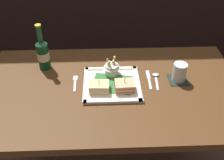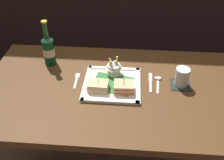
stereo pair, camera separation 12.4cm
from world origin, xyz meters
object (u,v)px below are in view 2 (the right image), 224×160
at_px(beer_bottle, 49,49).
at_px(knife, 150,81).
at_px(dining_table, 112,110).
at_px(fork, 77,80).
at_px(water_glass, 182,78).
at_px(spoon, 158,80).
at_px(sandwich_half_right, 124,87).
at_px(fries_cup, 113,68).
at_px(square_plate, 112,84).
at_px(sandwich_half_left, 98,86).

height_order(beer_bottle, knife, beer_bottle).
height_order(dining_table, beer_bottle, beer_bottle).
xyz_separation_m(dining_table, fork, (-0.19, 0.05, 0.16)).
bearing_deg(dining_table, water_glass, 7.75).
bearing_deg(beer_bottle, spoon, -11.31).
distance_m(sandwich_half_right, water_glass, 0.29).
height_order(fries_cup, spoon, fries_cup).
bearing_deg(square_plate, sandwich_half_right, -38.30).
bearing_deg(fork, square_plate, -9.32).
distance_m(dining_table, fries_cup, 0.23).
relative_size(sandwich_half_left, fork, 0.76).
xyz_separation_m(sandwich_half_right, water_glass, (0.28, 0.08, 0.01)).
relative_size(square_plate, sandwich_half_right, 2.89).
bearing_deg(sandwich_half_left, knife, 20.16).
height_order(water_glass, knife, water_glass).
bearing_deg(square_plate, beer_bottle, 154.40).
bearing_deg(dining_table, knife, 18.05).
bearing_deg(water_glass, fries_cup, 170.97).
xyz_separation_m(beer_bottle, fork, (0.17, -0.14, -0.09)).
distance_m(dining_table, knife, 0.26).
xyz_separation_m(water_glass, spoon, (-0.11, 0.02, -0.04)).
relative_size(fries_cup, spoon, 0.72).
height_order(water_glass, spoon, water_glass).
xyz_separation_m(dining_table, knife, (0.19, 0.06, 0.16)).
xyz_separation_m(sandwich_half_left, water_glass, (0.41, 0.08, 0.01)).
distance_m(square_plate, spoon, 0.24).
bearing_deg(sandwich_half_left, dining_table, 25.96).
bearing_deg(water_glass, sandwich_half_right, -164.51).
xyz_separation_m(sandwich_half_right, fork, (-0.25, 0.08, -0.03)).
relative_size(sandwich_half_right, knife, 0.61).
bearing_deg(spoon, knife, -169.66).
xyz_separation_m(dining_table, water_glass, (0.34, 0.05, 0.20)).
bearing_deg(fries_cup, water_glass, -9.03).
relative_size(dining_table, beer_bottle, 5.10).
bearing_deg(spoon, sandwich_half_left, -161.05).
distance_m(square_plate, fries_cup, 0.09).
xyz_separation_m(water_glass, knife, (-0.15, 0.02, -0.04)).
distance_m(dining_table, sandwich_half_left, 0.20).
bearing_deg(square_plate, knife, 13.17).
relative_size(sandwich_half_right, fork, 0.75).
height_order(sandwich_half_right, fork, sandwich_half_right).
xyz_separation_m(water_glass, fork, (-0.53, 0.00, -0.04)).
relative_size(square_plate, sandwich_half_left, 2.86).
relative_size(dining_table, sandwich_half_left, 13.35).
relative_size(water_glass, fork, 0.74).
distance_m(fries_cup, knife, 0.21).
bearing_deg(sandwich_half_left, beer_bottle, 143.35).
xyz_separation_m(square_plate, spoon, (0.23, 0.05, -0.00)).
bearing_deg(fork, dining_table, -13.92).
bearing_deg(beer_bottle, sandwich_half_right, -27.69).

